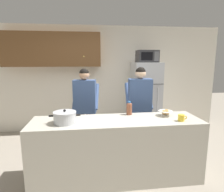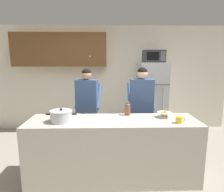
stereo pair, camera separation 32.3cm
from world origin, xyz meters
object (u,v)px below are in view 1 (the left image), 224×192
refrigerator (146,98)px  microwave (147,56)px  person_near_pot (85,101)px  cooking_pot (65,117)px  bottle_near_edge (129,108)px  coffee_mug (181,118)px  person_by_sink (140,101)px  bread_bowl (165,113)px

refrigerator → microwave: bearing=-89.9°
person_near_pot → cooking_pot: 1.05m
refrigerator → bottle_near_edge: refrigerator is taller
coffee_mug → refrigerator: bearing=87.6°
cooking_pot → bottle_near_edge: bearing=17.9°
microwave → person_by_sink: (-0.44, -1.06, -0.83)m
person_near_pot → coffee_mug: size_ratio=12.36×
person_by_sink → bread_bowl: person_by_sink is taller
person_near_pot → cooking_pot: person_near_pot is taller
person_near_pot → bread_bowl: (1.24, -0.84, -0.04)m
microwave → coffee_mug: size_ratio=3.66×
refrigerator → microwave: size_ratio=3.57×
coffee_mug → bottle_near_edge: 0.79m
person_near_pot → person_by_sink: (1.01, -0.18, 0.02)m
bottle_near_edge → person_near_pot: bearing=135.0°
person_near_pot → bread_bowl: person_near_pot is taller
bread_bowl → cooking_pot: bearing=-173.6°
refrigerator → bread_bowl: refrigerator is taller
cooking_pot → coffee_mug: bearing=-3.7°
cooking_pot → coffee_mug: cooking_pot is taller
refrigerator → person_by_sink: 1.18m
microwave → person_near_pot: bearing=-148.8°
microwave → refrigerator: bearing=90.1°
coffee_mug → cooking_pot: bearing=176.3°
microwave → person_by_sink: 1.41m
cooking_pot → bread_bowl: size_ratio=1.97×
refrigerator → coffee_mug: size_ratio=13.09×
microwave → bread_bowl: microwave is taller
refrigerator → cooking_pot: 2.58m
microwave → cooking_pot: 2.69m
bread_bowl → bottle_near_edge: size_ratio=1.01×
person_near_pot → coffee_mug: 1.77m
cooking_pot → bottle_near_edge: bottle_near_edge is taller
bottle_near_edge → coffee_mug: bearing=-32.0°
refrigerator → cooking_pot: bearing=-131.9°
refrigerator → person_by_sink: bearing=-112.2°
cooking_pot → microwave: bearing=47.8°
microwave → bottle_near_edge: bearing=-115.4°
refrigerator → coffee_mug: refrigerator is taller
refrigerator → microwave: microwave is taller
refrigerator → microwave: 1.00m
microwave → person_by_sink: size_ratio=0.29×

